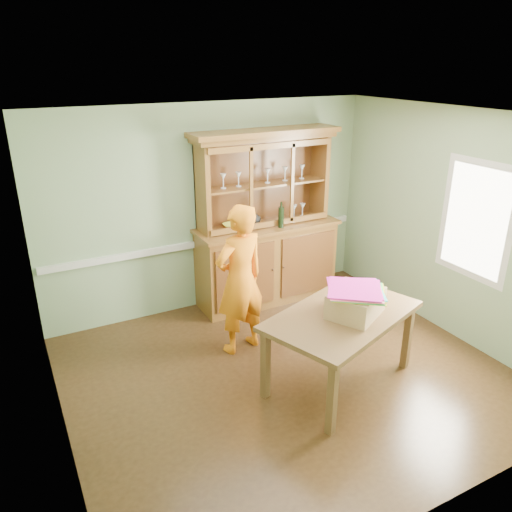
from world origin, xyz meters
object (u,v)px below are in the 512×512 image
dining_table (342,322)px  person (240,280)px  cardboard_box (356,303)px  china_hutch (266,244)px

dining_table → person: (-0.63, 1.06, 0.17)m
cardboard_box → person: 1.34m
china_hutch → dining_table: (-0.26, -2.07, -0.12)m
person → china_hutch: bearing=-142.6°
dining_table → cardboard_box: cardboard_box is taller
dining_table → person: 1.24m
china_hutch → cardboard_box: bearing=-94.2°
dining_table → person: bearing=100.9°
china_hutch → person: 1.35m
cardboard_box → dining_table: bearing=146.8°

